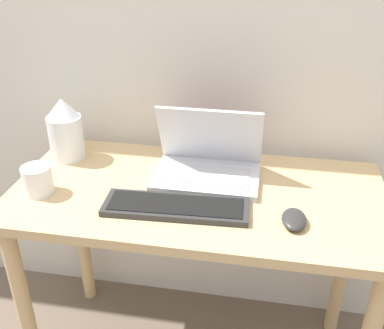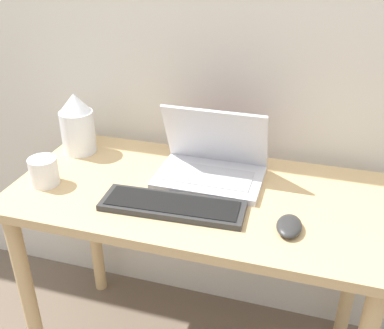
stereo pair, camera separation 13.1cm
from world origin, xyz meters
name	(u,v)px [view 1 (the left image)]	position (x,y,z in m)	size (l,w,h in m)	color
desk	(197,221)	(0.00, 0.28, 0.62)	(1.15, 0.57, 0.74)	tan
laptop	(208,162)	(0.02, 0.38, 0.79)	(0.33, 0.23, 0.23)	silver
keyboard	(176,207)	(-0.04, 0.17, 0.75)	(0.42, 0.15, 0.02)	#2D2D2D
mouse	(294,219)	(0.29, 0.16, 0.75)	(0.07, 0.11, 0.03)	#2D2D2D
vase	(65,129)	(-0.48, 0.42, 0.84)	(0.12, 0.12, 0.22)	white
mp3_player	(177,190)	(-0.06, 0.27, 0.74)	(0.04, 0.06, 0.01)	black
mug	(38,180)	(-0.47, 0.19, 0.78)	(0.09, 0.09, 0.09)	white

